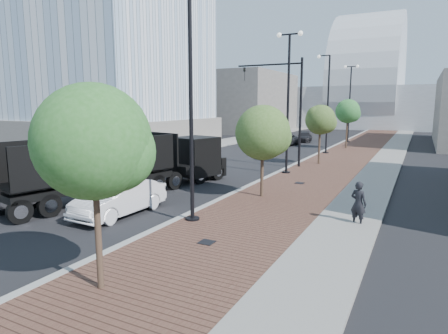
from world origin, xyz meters
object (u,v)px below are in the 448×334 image
at_px(dark_car_mid, 284,140).
at_px(pedestrian, 358,204).
at_px(white_sedan, 120,198).
at_px(dump_truck, 153,166).

relative_size(dark_car_mid, pedestrian, 2.72).
bearing_deg(white_sedan, dark_car_mid, 96.08).
height_order(white_sedan, dark_car_mid, white_sedan).
distance_m(white_sedan, dark_car_mid, 29.76).
distance_m(dump_truck, white_sedan, 5.10).
bearing_deg(white_sedan, dump_truck, 112.52).
bearing_deg(dump_truck, dark_car_mid, 105.20).
distance_m(white_sedan, pedestrian, 9.81).
bearing_deg(dark_car_mid, white_sedan, -78.49).
bearing_deg(pedestrian, white_sedan, 39.50).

